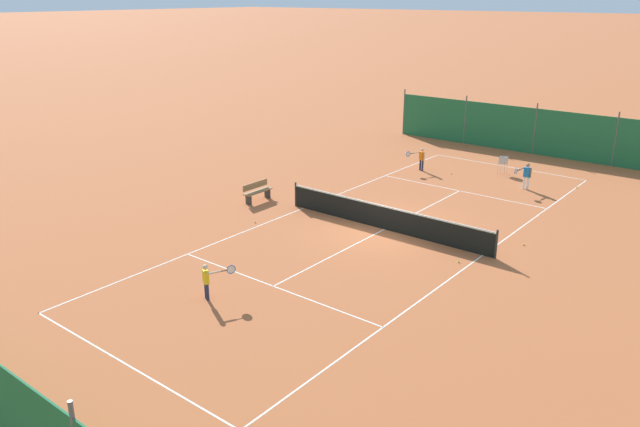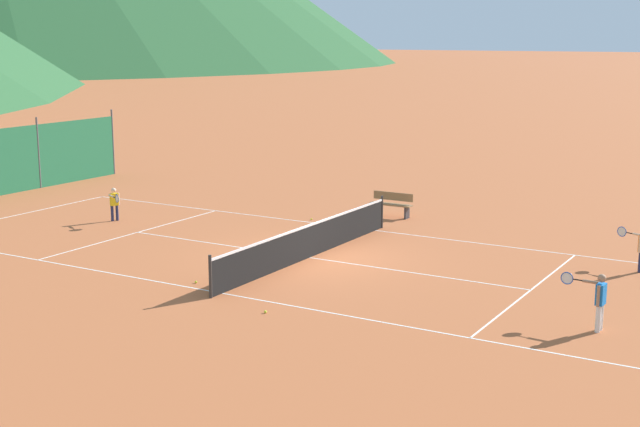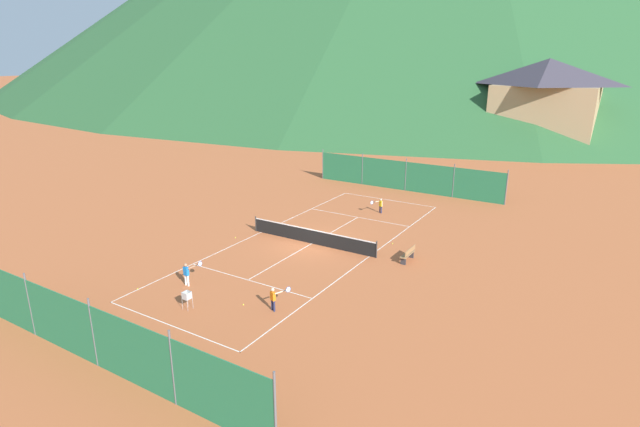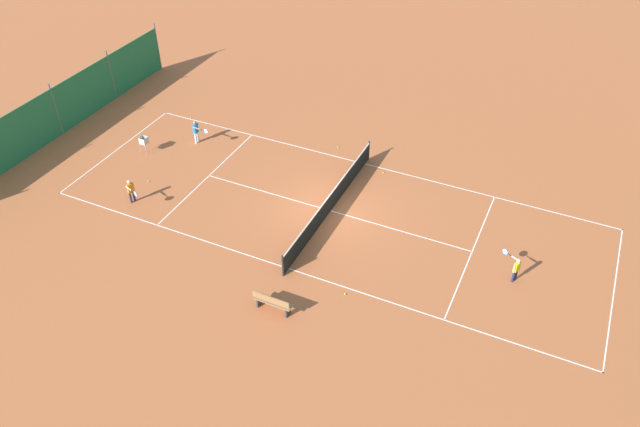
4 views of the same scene
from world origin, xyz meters
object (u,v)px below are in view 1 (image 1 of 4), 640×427
(tennis_net, at_px, (385,217))
(player_near_service, at_px, (421,158))
(tennis_ball_alley_left, at_px, (524,244))
(tennis_ball_by_net_right, at_px, (458,262))
(tennis_ball_far_corner, at_px, (255,222))
(tennis_ball_by_net_left, at_px, (577,187))
(tennis_ball_near_corner, at_px, (451,174))
(player_far_baseline, at_px, (208,279))
(player_near_baseline, at_px, (526,174))
(ball_hopper, at_px, (503,161))
(courtside_bench, at_px, (257,191))

(tennis_net, distance_m, player_near_service, 8.95)
(tennis_ball_alley_left, bearing_deg, player_near_service, -39.11)
(tennis_ball_by_net_right, distance_m, tennis_ball_far_corner, 8.32)
(tennis_ball_by_net_left, distance_m, tennis_ball_near_corner, 5.96)
(player_far_baseline, distance_m, tennis_ball_by_net_left, 19.19)
(tennis_net, xyz_separation_m, tennis_ball_by_net_left, (-4.13, -10.26, -0.47))
(tennis_net, height_order, tennis_ball_by_net_right, tennis_net)
(player_near_baseline, bearing_deg, tennis_ball_alley_left, 110.99)
(tennis_net, relative_size, tennis_ball_alley_left, 139.09)
(tennis_net, height_order, ball_hopper, tennis_net)
(player_near_baseline, height_order, tennis_ball_near_corner, player_near_baseline)
(player_far_baseline, height_order, ball_hopper, player_far_baseline)
(tennis_ball_near_corner, relative_size, courtside_bench, 0.04)
(tennis_ball_alley_left, distance_m, courtside_bench, 11.46)
(player_far_baseline, relative_size, tennis_ball_near_corner, 17.11)
(player_near_service, xyz_separation_m, tennis_ball_by_net_left, (-7.34, -1.91, -0.66))
(player_far_baseline, relative_size, ball_hopper, 1.27)
(ball_hopper, height_order, courtside_bench, ball_hopper)
(tennis_ball_far_corner, bearing_deg, courtside_bench, -48.06)
(tennis_ball_far_corner, height_order, tennis_ball_near_corner, same)
(tennis_ball_by_net_right, height_order, ball_hopper, ball_hopper)
(tennis_ball_near_corner, bearing_deg, tennis_ball_far_corner, 75.98)
(player_near_baseline, distance_m, courtside_bench, 12.51)
(player_near_service, bearing_deg, tennis_net, 111.00)
(tennis_ball_by_net_right, relative_size, tennis_ball_far_corner, 1.00)
(tennis_ball_far_corner, relative_size, ball_hopper, 0.07)
(player_near_service, height_order, ball_hopper, player_near_service)
(tennis_ball_by_net_left, bearing_deg, tennis_ball_far_corner, 56.28)
(tennis_ball_by_net_left, xyz_separation_m, tennis_ball_far_corner, (8.59, 12.88, 0.00))
(player_near_service, height_order, tennis_ball_alley_left, player_near_service)
(tennis_ball_by_net_left, height_order, tennis_ball_near_corner, same)
(player_far_baseline, height_order, tennis_ball_far_corner, player_far_baseline)
(ball_hopper, bearing_deg, player_near_baseline, 135.84)
(tennis_ball_far_corner, height_order, ball_hopper, ball_hopper)
(player_near_baseline, bearing_deg, ball_hopper, -44.16)
(tennis_ball_by_net_right, bearing_deg, courtside_bench, -3.36)
(tennis_ball_alley_left, xyz_separation_m, courtside_bench, (11.21, 2.31, 0.42))
(player_far_baseline, height_order, courtside_bench, player_far_baseline)
(tennis_ball_by_net_right, distance_m, tennis_ball_alley_left, 3.12)
(tennis_net, height_order, tennis_ball_far_corner, tennis_net)
(player_near_service, bearing_deg, tennis_ball_by_net_left, -165.43)
(player_near_service, height_order, tennis_ball_far_corner, player_near_service)
(tennis_ball_by_net_right, distance_m, tennis_ball_near_corner, 11.20)
(tennis_net, height_order, player_near_baseline, player_near_baseline)
(player_far_baseline, distance_m, tennis_ball_far_corner, 6.66)
(tennis_ball_by_net_right, xyz_separation_m, courtside_bench, (10.06, -0.59, 0.42))
(tennis_ball_by_net_left, bearing_deg, tennis_ball_near_corner, 14.88)
(player_near_baseline, distance_m, tennis_ball_by_net_right, 9.79)
(tennis_ball_alley_left, bearing_deg, tennis_ball_by_net_right, 68.35)
(tennis_net, bearing_deg, tennis_ball_by_net_right, 163.40)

